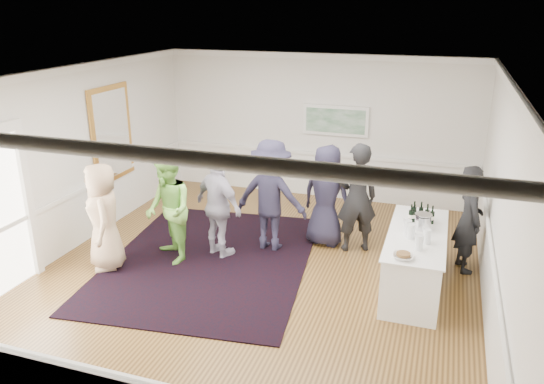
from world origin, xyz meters
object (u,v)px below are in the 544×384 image
(guest_dark_b, at_px, (357,198))
(guest_navy, at_px, (326,196))
(ice_bucket, at_px, (423,222))
(serving_table, at_px, (415,260))
(guest_lilac, at_px, (219,206))
(bartender, at_px, (469,219))
(guest_green, at_px, (169,210))
(guest_tan, at_px, (104,217))
(guest_dark_a, at_px, (271,196))
(nut_bowl, at_px, (403,256))

(guest_dark_b, relative_size, guest_navy, 1.06)
(ice_bucket, bearing_deg, serving_table, -106.52)
(guest_lilac, height_order, ice_bucket, guest_lilac)
(serving_table, bearing_deg, bartender, 49.89)
(bartender, relative_size, guest_dark_b, 0.91)
(guest_green, relative_size, ice_bucket, 7.15)
(ice_bucket, bearing_deg, guest_dark_b, 143.55)
(guest_tan, height_order, ice_bucket, guest_tan)
(ice_bucket, bearing_deg, guest_dark_a, 170.16)
(guest_dark_b, distance_m, ice_bucket, 1.44)
(guest_dark_a, bearing_deg, bartender, -173.01)
(guest_green, distance_m, guest_dark_b, 3.24)
(guest_dark_b, bearing_deg, serving_table, 110.88)
(guest_tan, xyz_separation_m, ice_bucket, (4.96, 1.11, 0.12))
(bartender, height_order, guest_lilac, guest_lilac)
(guest_tan, distance_m, guest_green, 1.05)
(guest_tan, height_order, guest_dark_b, guest_dark_b)
(guest_dark_b, height_order, ice_bucket, guest_dark_b)
(bartender, distance_m, guest_dark_b, 1.86)
(guest_dark_a, relative_size, guest_navy, 1.08)
(guest_green, height_order, guest_dark_b, guest_dark_b)
(serving_table, distance_m, guest_tan, 5.01)
(guest_green, bearing_deg, guest_dark_b, 70.58)
(serving_table, height_order, guest_navy, guest_navy)
(nut_bowl, bearing_deg, guest_lilac, 162.59)
(ice_bucket, bearing_deg, guest_green, -172.23)
(ice_bucket, height_order, nut_bowl, ice_bucket)
(guest_navy, relative_size, nut_bowl, 6.53)
(guest_dark_a, relative_size, guest_dark_b, 1.02)
(guest_green, xyz_separation_m, ice_bucket, (4.07, 0.56, 0.10))
(guest_dark_a, xyz_separation_m, ice_bucket, (2.60, -0.45, 0.03))
(bartender, bearing_deg, guest_green, 86.79)
(serving_table, relative_size, guest_dark_a, 1.13)
(serving_table, xyz_separation_m, bartender, (0.75, 0.89, 0.44))
(serving_table, bearing_deg, ice_bucket, 73.48)
(guest_tan, distance_m, guest_navy, 3.84)
(guest_navy, distance_m, nut_bowl, 2.57)
(guest_green, height_order, guest_lilac, guest_green)
(guest_tan, height_order, guest_green, guest_green)
(guest_tan, relative_size, guest_lilac, 0.98)
(bartender, bearing_deg, serving_table, 121.91)
(guest_lilac, height_order, guest_navy, guest_navy)
(bartender, height_order, guest_dark_b, guest_dark_b)
(guest_tan, relative_size, guest_green, 0.97)
(bartender, height_order, guest_green, guest_green)
(guest_lilac, relative_size, guest_navy, 0.99)
(guest_tan, bearing_deg, guest_dark_a, 87.19)
(guest_dark_a, bearing_deg, guest_navy, -147.66)
(guest_navy, bearing_deg, guest_dark_b, -177.54)
(serving_table, bearing_deg, guest_dark_b, 136.54)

